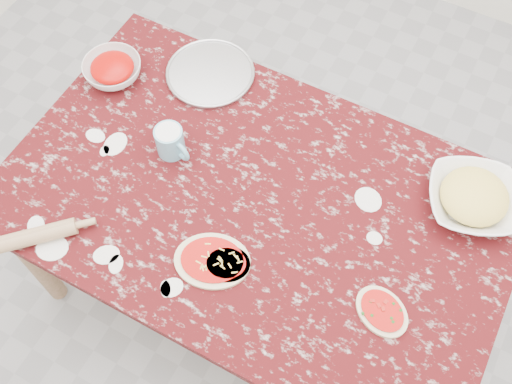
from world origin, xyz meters
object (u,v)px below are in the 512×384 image
object	(u,v)px
pizza_tray	(210,74)
rolling_pin	(33,237)
worktable	(256,212)
cheese_bowl	(472,199)
sauce_bowl	(113,70)
flour_mug	(171,142)

from	to	relation	value
pizza_tray	rolling_pin	world-z (taller)	rolling_pin
worktable	pizza_tray	bearing A→B (deg)	135.85
worktable	pizza_tray	size ratio (longest dim) A/B	5.16
cheese_bowl	worktable	bearing A→B (deg)	-153.37
worktable	pizza_tray	distance (m)	0.54
pizza_tray	sauce_bowl	distance (m)	0.34
cheese_bowl	rolling_pin	size ratio (longest dim) A/B	1.08
rolling_pin	pizza_tray	bearing A→B (deg)	80.24
worktable	cheese_bowl	distance (m)	0.68
sauce_bowl	rolling_pin	xyz separation A→B (m)	(0.16, -0.65, -0.01)
sauce_bowl	worktable	bearing A→B (deg)	-16.87
sauce_bowl	flour_mug	distance (m)	0.40
sauce_bowl	flour_mug	world-z (taller)	flour_mug
sauce_bowl	rolling_pin	distance (m)	0.67
worktable	rolling_pin	distance (m)	0.69
pizza_tray	flour_mug	size ratio (longest dim) A/B	2.26
cheese_bowl	sauce_bowl	bearing A→B (deg)	-175.86
cheese_bowl	flour_mug	size ratio (longest dim) A/B	2.04
pizza_tray	rolling_pin	xyz separation A→B (m)	(-0.14, -0.81, 0.02)
cheese_bowl	rolling_pin	distance (m)	1.35
sauce_bowl	rolling_pin	world-z (taller)	sauce_bowl
pizza_tray	worktable	bearing A→B (deg)	-44.15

